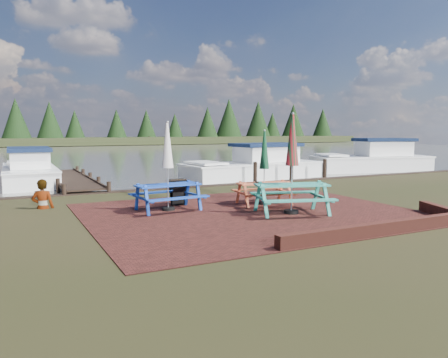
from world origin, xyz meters
name	(u,v)px	position (x,y,z in m)	size (l,w,h in m)	color
ground	(270,219)	(0.00, 0.00, 0.00)	(120.00, 120.00, 0.00)	black
paving	(251,213)	(0.00, 1.00, 0.01)	(9.00, 7.50, 0.02)	#341510
brick_wall	(403,224)	(2.15, -2.42, 0.15)	(6.21, 1.79, 0.30)	#4C1E16
water	(73,153)	(0.00, 37.00, 0.00)	(120.00, 60.00, 0.02)	#403E37
far_treeline	(47,124)	(0.00, 66.00, 3.28)	(120.00, 10.00, 8.10)	black
picnic_table_teal	(292,179)	(0.93, 0.37, 0.97)	(2.45, 2.30, 2.78)	teal
picnic_table_red	(264,179)	(1.05, 2.00, 0.81)	(1.88, 1.72, 2.32)	#D75E37
picnic_table_blue	(168,180)	(-1.97, 2.37, 0.90)	(1.97, 1.78, 2.56)	#163FA7
chalkboard	(179,192)	(-1.38, 3.07, 0.42)	(0.51, 0.49, 0.81)	black
jetty	(71,179)	(-3.50, 11.28, 0.11)	(1.76, 9.08, 1.00)	black
boat_jetty	(29,172)	(-5.16, 12.69, 0.37)	(2.33, 6.61, 1.91)	white
boat_near	(255,167)	(5.44, 9.91, 0.41)	(7.67, 3.26, 2.02)	white
boat_far	(373,161)	(14.04, 10.22, 0.47)	(7.54, 4.19, 2.23)	white
person	(42,180)	(-5.20, 4.38, 0.88)	(0.64, 0.42, 1.75)	gray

